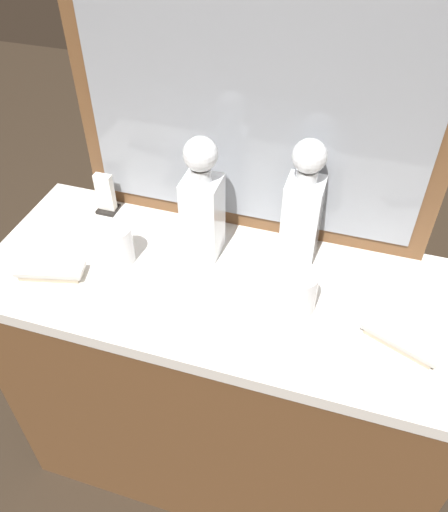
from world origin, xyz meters
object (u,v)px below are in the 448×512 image
object	(u,v)px
crystal_decanter_far_left	(202,210)
crystal_tumbler_front	(297,293)
crystal_tumbler_left	(118,245)
crystal_decanter_right	(302,213)
silver_brush_far_right	(402,339)
silver_brush_right	(51,271)
napkin_holder	(106,196)

from	to	relation	value
crystal_decanter_far_left	crystal_tumbler_front	bearing A→B (deg)	-25.16
crystal_tumbler_left	crystal_tumbler_front	world-z (taller)	crystal_tumbler_front
crystal_decanter_right	crystal_tumbler_front	bearing A→B (deg)	-79.90
crystal_tumbler_left	silver_brush_far_right	xyz separation A→B (m)	(0.65, -0.06, -0.03)
crystal_decanter_far_left	crystal_tumbler_front	xyz separation A→B (m)	(0.25, -0.12, -0.08)
crystal_tumbler_front	silver_brush_right	distance (m)	0.56
crystal_decanter_far_left	silver_brush_far_right	bearing A→B (deg)	-17.54
crystal_tumbler_front	silver_brush_far_right	world-z (taller)	crystal_tumbler_front
crystal_tumbler_front	napkin_holder	bearing A→B (deg)	160.54
crystal_decanter_right	crystal_tumbler_left	xyz separation A→B (m)	(-0.40, -0.14, -0.08)
crystal_decanter_right	napkin_holder	size ratio (longest dim) A/B	2.80
crystal_tumbler_front	napkin_holder	size ratio (longest dim) A/B	0.90
silver_brush_right	crystal_decanter_right	bearing A→B (deg)	24.49
silver_brush_right	silver_brush_far_right	bearing A→B (deg)	2.76
silver_brush_right	napkin_holder	size ratio (longest dim) A/B	1.46
silver_brush_far_right	silver_brush_right	bearing A→B (deg)	-177.24
crystal_tumbler_front	silver_brush_far_right	xyz separation A→B (m)	(0.22, -0.03, -0.03)
crystal_decanter_right	napkin_holder	xyz separation A→B (m)	(-0.51, 0.02, -0.08)
crystal_decanter_far_left	crystal_tumbler_left	xyz separation A→B (m)	(-0.18, -0.09, -0.08)
crystal_decanter_far_left	silver_brush_right	distance (m)	0.37
crystal_decanter_far_left	napkin_holder	distance (m)	0.31
crystal_tumbler_front	napkin_holder	xyz separation A→B (m)	(-0.54, 0.19, 0.00)
silver_brush_right	napkin_holder	world-z (taller)	napkin_holder
crystal_tumbler_left	silver_brush_right	size ratio (longest dim) A/B	0.59
napkin_holder	crystal_decanter_right	bearing A→B (deg)	-2.47
crystal_tumbler_left	crystal_tumbler_front	bearing A→B (deg)	-3.68
crystal_decanter_right	silver_brush_right	size ratio (longest dim) A/B	1.91
silver_brush_far_right	napkin_holder	bearing A→B (deg)	163.70
silver_brush_right	napkin_holder	xyz separation A→B (m)	(0.01, 0.26, 0.03)
crystal_tumbler_left	crystal_tumbler_front	size ratio (longest dim) A/B	0.96
crystal_decanter_right	crystal_tumbler_front	xyz separation A→B (m)	(0.03, -0.17, -0.08)
crystal_decanter_right	silver_brush_far_right	distance (m)	0.34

